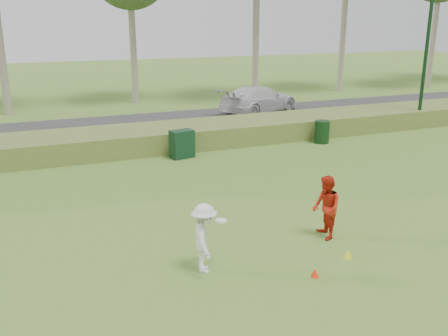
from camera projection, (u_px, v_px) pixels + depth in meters
name	position (u px, v px, depth m)	size (l,w,h in m)	color
ground	(290.00, 268.00, 11.52)	(120.00, 120.00, 0.00)	#477226
reed_strip	(155.00, 138.00, 22.00)	(80.00, 3.00, 0.90)	#566B2A
park_road	(131.00, 125.00, 26.54)	(80.00, 6.00, 0.06)	#2D2D2D
lamp_post	(430.00, 16.00, 24.74)	(0.70, 0.70, 8.18)	black
player_white	(204.00, 238.00, 11.18)	(0.96, 1.16, 1.62)	silver
player_red	(326.00, 208.00, 12.88)	(0.82, 0.64, 1.68)	red
cone_orange	(315.00, 273.00, 11.10)	(0.19, 0.19, 0.21)	#F6320C
cone_yellow	(348.00, 254.00, 11.97)	(0.21, 0.21, 0.23)	yellow
utility_cabinet	(182.00, 144.00, 20.41)	(0.92, 0.57, 1.15)	#11331C
trash_bin	(322.00, 132.00, 22.85)	(0.69, 0.69, 1.03)	black
car_right	(259.00, 99.00, 29.85)	(2.20, 5.41, 1.57)	silver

